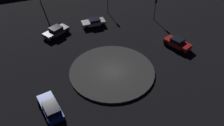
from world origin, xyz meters
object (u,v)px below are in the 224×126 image
object	(u,v)px
car_silver	(94,22)
traffic_light_southeast	(156,5)
car_red	(177,43)
car_grey	(56,31)
car_blue	(51,108)

from	to	relation	value
car_silver	traffic_light_southeast	world-z (taller)	traffic_light_southeast
car_silver	car_red	size ratio (longest dim) A/B	1.06
traffic_light_southeast	car_grey	bearing A→B (deg)	-45.01
car_grey	traffic_light_southeast	size ratio (longest dim) A/B	1.07
car_red	car_blue	bearing A→B (deg)	-97.26
car_grey	car_silver	bearing A→B (deg)	-23.14
car_blue	car_grey	xyz separation A→B (m)	(15.81, 2.85, 0.03)
car_grey	car_silver	world-z (taller)	car_grey
car_blue	car_silver	size ratio (longest dim) A/B	1.07
car_grey	car_red	xyz separation A→B (m)	(-2.75, -19.11, 0.04)
car_red	traffic_light_southeast	distance (m)	9.13
car_blue	car_grey	size ratio (longest dim) A/B	1.05
car_grey	traffic_light_southeast	distance (m)	17.57
car_blue	car_grey	world-z (taller)	car_grey
car_silver	car_red	xyz separation A→B (m)	(-5.97, -13.30, 0.08)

